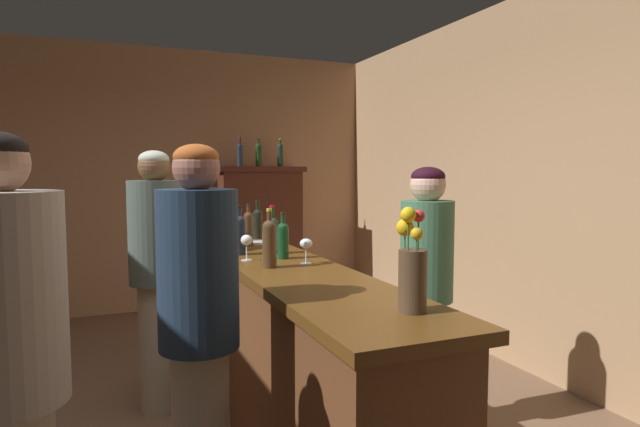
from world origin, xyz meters
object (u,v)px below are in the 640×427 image
patron_in_navy (199,330)px  wine_glass_mid (247,241)px  wine_bottle_riesling (272,233)px  wine_bottle_merlot (258,222)px  wine_bottle_syrah (269,241)px  display_bottle_left (240,154)px  wine_bottle_chardonnay (283,238)px  wine_bottle_pinot (239,233)px  bartender (426,285)px  display_cabinet (261,233)px  wine_glass_front (306,245)px  display_bottle_midleft (259,154)px  cheese_plate (260,243)px  patron_by_cabinet (7,388)px  display_bottle_center (280,154)px  patron_redhead (157,269)px  bar_counter (288,357)px  wine_bottle_rose (248,227)px  flower_arrangement (412,269)px

patron_in_navy → wine_glass_mid: bearing=2.1°
wine_bottle_riesling → wine_bottle_merlot: 0.77m
wine_bottle_syrah → display_bottle_left: size_ratio=0.95×
wine_bottle_chardonnay → wine_bottle_pinot: 0.32m
wine_glass_mid → bartender: size_ratio=0.10×
display_cabinet → wine_glass_front: size_ratio=11.20×
wine_glass_mid → bartender: (0.98, -0.39, -0.26)m
wine_bottle_riesling → display_bottle_midleft: display_bottle_midleft is taller
display_bottle_midleft → cheese_plate: bearing=-105.8°
wine_bottle_pinot → patron_in_navy: size_ratio=0.18×
wine_bottle_merlot → display_cabinet: bearing=73.4°
wine_bottle_chardonnay → bartender: size_ratio=0.17×
wine_bottle_pinot → patron_by_cabinet: bearing=-126.3°
display_bottle_left → display_bottle_center: 0.48m
display_bottle_left → wine_bottle_chardonnay: bearing=-99.1°
wine_glass_front → patron_redhead: (-0.74, 0.76, -0.21)m
display_cabinet → wine_bottle_chardonnay: display_cabinet is taller
bar_counter → wine_bottle_merlot: bearing=81.9°
bar_counter → wine_bottle_pinot: wine_bottle_pinot is taller
wine_bottle_pinot → display_bottle_center: 2.96m
patron_by_cabinet → wine_glass_mid: bearing=-0.9°
wine_bottle_rose → display_bottle_midleft: 2.48m
cheese_plate → flower_arrangement: bearing=-90.0°
wine_bottle_chardonnay → wine_glass_front: bearing=-73.8°
cheese_plate → patron_redhead: patron_redhead is taller
patron_redhead → patron_by_cabinet: size_ratio=1.01×
wine_glass_mid → wine_bottle_syrah: bearing=-78.5°
display_bottle_left → patron_in_navy: 4.01m
wine_bottle_pinot → bartender: bearing=-32.2°
display_cabinet → patron_by_cabinet: size_ratio=0.96×
flower_arrangement → patron_by_cabinet: patron_by_cabinet is taller
wine_bottle_rose → bartender: size_ratio=0.19×
wine_bottle_syrah → patron_redhead: bearing=123.2°
patron_in_navy → wine_glass_front: bearing=-19.9°
cheese_plate → display_bottle_center: bearing=68.2°
wine_bottle_syrah → wine_bottle_chardonnay: bearing=57.3°
wine_bottle_chardonnay → wine_bottle_pinot: size_ratio=0.90×
wine_bottle_rose → wine_bottle_merlot: size_ratio=0.99×
wine_bottle_riesling → wine_glass_front: bearing=-81.3°
patron_redhead → display_bottle_midleft: bearing=116.8°
wine_glass_front → cheese_plate: wine_glass_front is taller
bar_counter → display_bottle_left: size_ratio=8.30×
wine_bottle_chardonnay → patron_redhead: patron_redhead is taller
flower_arrangement → patron_in_navy: 0.88m
wine_bottle_merlot → bartender: bartender is taller
display_cabinet → wine_bottle_syrah: size_ratio=5.02×
wine_bottle_pinot → display_bottle_left: (0.67, 2.66, 0.58)m
wine_glass_front → bartender: size_ratio=0.09×
wine_bottle_chardonnay → display_cabinet: bearing=76.5°
patron_in_navy → bartender: 1.49m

